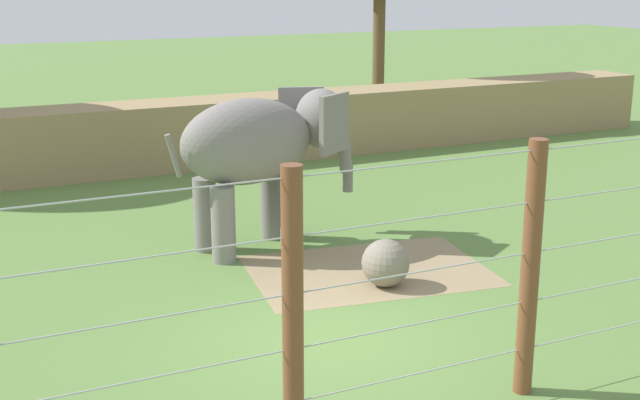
{
  "coord_description": "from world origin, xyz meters",
  "views": [
    {
      "loc": [
        -5.35,
        -10.87,
        5.5
      ],
      "look_at": [
        1.21,
        2.82,
        1.4
      ],
      "focal_mm": 47.67,
      "sensor_mm": 36.0,
      "label": 1
    }
  ],
  "objects": [
    {
      "name": "cable_fence",
      "position": [
        -0.03,
        -2.65,
        1.74
      ],
      "size": [
        11.15,
        0.25,
        3.48
      ],
      "color": "brown",
      "rests_on": "ground"
    },
    {
      "name": "ground_plane",
      "position": [
        0.0,
        0.0,
        0.0
      ],
      "size": [
        120.0,
        120.0,
        0.0
      ],
      "primitive_type": "plane",
      "color": "#5B7F3D"
    },
    {
      "name": "enrichment_ball",
      "position": [
        1.94,
        1.62,
        0.44
      ],
      "size": [
        0.87,
        0.87,
        0.87
      ],
      "primitive_type": "sphere",
      "color": "gray",
      "rests_on": "ground"
    },
    {
      "name": "embankment_wall",
      "position": [
        0.0,
        12.66,
        0.95
      ],
      "size": [
        36.0,
        1.8,
        1.9
      ],
      "primitive_type": "cube",
      "color": "#997F56",
      "rests_on": "ground"
    },
    {
      "name": "elephant",
      "position": [
        0.81,
        4.69,
        2.09
      ],
      "size": [
        4.26,
        1.95,
        3.16
      ],
      "color": "gray",
      "rests_on": "ground"
    },
    {
      "name": "dirt_patch",
      "position": [
        2.06,
        2.46,
        0.0
      ],
      "size": [
        4.84,
        3.72,
        0.01
      ],
      "primitive_type": "cube",
      "rotation": [
        0.0,
        0.0,
        -0.15
      ],
      "color": "#937F5B",
      "rests_on": "ground"
    }
  ]
}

